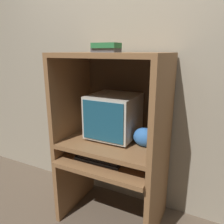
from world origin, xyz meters
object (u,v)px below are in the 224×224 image
Objects in this scene: keyboard at (100,159)px; snack_bag at (144,137)px; crt_monitor at (114,116)px; book_stack at (106,48)px; mouse at (129,164)px.

snack_bag is (0.33, 0.14, 0.20)m from keyboard.
crt_monitor is 1.00× the size of keyboard.
snack_bag is 0.76m from book_stack.
keyboard is at bearing -98.52° from crt_monitor.
book_stack is (-0.34, 0.00, 0.68)m from snack_bag.
snack_bag is at bearing 22.46° from keyboard.
keyboard is 6.09× the size of mouse.
book_stack is at bearing -120.99° from crt_monitor.
crt_monitor is at bearing 168.59° from snack_bag.
book_stack reaches higher than snack_bag.
keyboard is 1.93× the size of book_stack.
keyboard is at bearing -157.54° from snack_bag.
snack_bag is at bearing -0.14° from book_stack.
keyboard is 0.41m from snack_bag.
mouse is 0.32× the size of book_stack.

